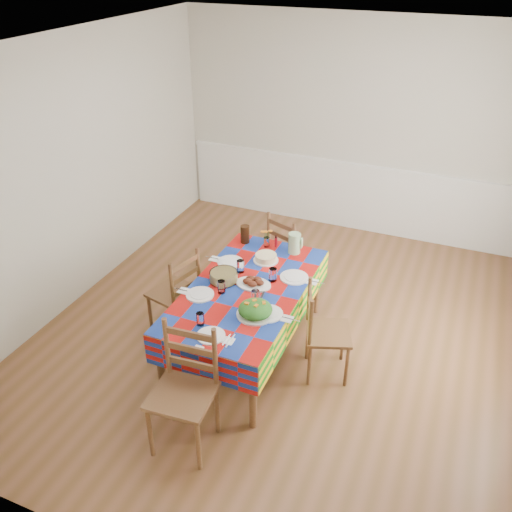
{
  "coord_description": "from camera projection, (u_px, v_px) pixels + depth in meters",
  "views": [
    {
      "loc": [
        1.43,
        -4.04,
        3.43
      ],
      "look_at": [
        -0.17,
        -0.22,
        0.97
      ],
      "focal_mm": 38.0,
      "sensor_mm": 36.0,
      "label": 1
    }
  ],
  "objects": [
    {
      "name": "cake",
      "position": [
        266.0,
        258.0,
        5.22
      ],
      "size": [
        0.24,
        0.24,
        0.07
      ],
      "color": "white",
      "rests_on": "dining_table"
    },
    {
      "name": "green_pitcher",
      "position": [
        294.0,
        243.0,
        5.32
      ],
      "size": [
        0.12,
        0.12,
        0.21
      ],
      "primitive_type": "cylinder",
      "color": "#9BC78C",
      "rests_on": "dining_table"
    },
    {
      "name": "meat_platter",
      "position": [
        253.0,
        282.0,
        4.86
      ],
      "size": [
        0.33,
        0.23,
        0.06
      ],
      "color": "white",
      "rests_on": "dining_table"
    },
    {
      "name": "name_card",
      "position": [
        200.0,
        347.0,
        4.12
      ],
      "size": [
        0.07,
        0.02,
        0.02
      ],
      "primitive_type": "cube",
      "color": "white",
      "rests_on": "dining_table"
    },
    {
      "name": "hot_sauce",
      "position": [
        276.0,
        241.0,
        5.44
      ],
      "size": [
        0.03,
        0.03,
        0.13
      ],
      "primitive_type": "cylinder",
      "color": "#B40E1D",
      "rests_on": "dining_table"
    },
    {
      "name": "setting_right_far",
      "position": [
        287.0,
        276.0,
        4.94
      ],
      "size": [
        0.49,
        0.28,
        0.13
      ],
      "rotation": [
        0.0,
        0.0,
        -1.57
      ],
      "color": "white",
      "rests_on": "dining_table"
    },
    {
      "name": "setting_right_near",
      "position": [
        264.0,
        307.0,
        4.53
      ],
      "size": [
        0.48,
        0.28,
        0.12
      ],
      "rotation": [
        0.0,
        0.0,
        -1.57
      ],
      "color": "white",
      "rests_on": "dining_table"
    },
    {
      "name": "room",
      "position": [
        284.0,
        210.0,
        4.74
      ],
      "size": [
        4.58,
        5.08,
        2.78
      ],
      "color": "brown",
      "rests_on": "ground"
    },
    {
      "name": "tea_pitcher",
      "position": [
        245.0,
        234.0,
        5.5
      ],
      "size": [
        0.09,
        0.09,
        0.19
      ],
      "primitive_type": "cylinder",
      "color": "black",
      "rests_on": "dining_table"
    },
    {
      "name": "setting_left_far",
      "position": [
        233.0,
        263.0,
        5.14
      ],
      "size": [
        0.46,
        0.27,
        0.12
      ],
      "rotation": [
        0.0,
        0.0,
        1.57
      ],
      "color": "white",
      "rests_on": "dining_table"
    },
    {
      "name": "chair_far",
      "position": [
        288.0,
        252.0,
        5.89
      ],
      "size": [
        0.52,
        0.51,
        0.92
      ],
      "rotation": [
        0.0,
        0.0,
        2.78
      ],
      "color": "brown",
      "rests_on": "room"
    },
    {
      "name": "chair_left",
      "position": [
        177.0,
        294.0,
        5.19
      ],
      "size": [
        0.48,
        0.5,
        0.94
      ],
      "rotation": [
        0.0,
        0.0,
        -1.81
      ],
      "color": "brown",
      "rests_on": "room"
    },
    {
      "name": "flower_vase",
      "position": [
        266.0,
        239.0,
        5.43
      ],
      "size": [
        0.12,
        0.1,
        0.19
      ],
      "color": "white",
      "rests_on": "dining_table"
    },
    {
      "name": "setting_near_head",
      "position": [
        208.0,
        330.0,
        4.28
      ],
      "size": [
        0.37,
        0.25,
        0.11
      ],
      "color": "white",
      "rests_on": "dining_table"
    },
    {
      "name": "pasta_bowl",
      "position": [
        224.0,
        276.0,
        4.9
      ],
      "size": [
        0.26,
        0.26,
        0.09
      ],
      "color": "white",
      "rests_on": "dining_table"
    },
    {
      "name": "serving_utensils",
      "position": [
        258.0,
        297.0,
        4.69
      ],
      "size": [
        0.14,
        0.31,
        0.01
      ],
      "color": "black",
      "rests_on": "dining_table"
    },
    {
      "name": "dining_table",
      "position": [
        247.0,
        295.0,
        4.87
      ],
      "size": [
        0.99,
        1.84,
        0.72
      ],
      "color": "brown",
      "rests_on": "room"
    },
    {
      "name": "salad_platter",
      "position": [
        255.0,
        310.0,
        4.46
      ],
      "size": [
        0.32,
        0.32,
        0.13
      ],
      "color": "white",
      "rests_on": "dining_table"
    },
    {
      "name": "setting_left_near",
      "position": [
        207.0,
        291.0,
        4.73
      ],
      "size": [
        0.45,
        0.27,
        0.12
      ],
      "rotation": [
        0.0,
        0.0,
        1.57
      ],
      "color": "white",
      "rests_on": "dining_table"
    },
    {
      "name": "chair_right",
      "position": [
        323.0,
        333.0,
        4.71
      ],
      "size": [
        0.5,
        0.51,
        0.9
      ],
      "rotation": [
        0.0,
        0.0,
        1.93
      ],
      "color": "brown",
      "rests_on": "room"
    },
    {
      "name": "chair_near",
      "position": [
        185.0,
        391.0,
        4.03
      ],
      "size": [
        0.49,
        0.47,
        1.03
      ],
      "rotation": [
        0.0,
        0.0,
        0.08
      ],
      "color": "brown",
      "rests_on": "room"
    },
    {
      "name": "wainscot",
      "position": [
        347.0,
        193.0,
        7.15
      ],
      "size": [
        4.41,
        0.06,
        0.92
      ],
      "color": "white",
      "rests_on": "room"
    }
  ]
}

